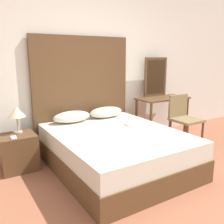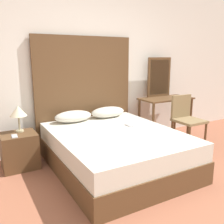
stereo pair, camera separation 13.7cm
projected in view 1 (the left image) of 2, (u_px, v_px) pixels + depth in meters
The scene contains 13 objects.
ground_plane at pixel (192, 210), 2.47m from camera, with size 16.00×16.00×0.00m, color #9E5B42.
wall_back at pixel (87, 64), 4.04m from camera, with size 10.00×0.06×2.70m.
bed at pixel (116, 150), 3.34m from camera, with size 1.55×1.91×0.51m.
headboard at pixel (83, 93), 4.01m from camera, with size 1.63×0.05×1.79m.
pillow_left at pixel (72, 117), 3.74m from camera, with size 0.57×0.29×0.17m.
pillow_right at pixel (106, 112), 4.05m from camera, with size 0.57×0.29×0.17m.
phone_on_bed at pixel (128, 125), 3.58m from camera, with size 0.08×0.15×0.01m.
nightstand at pixel (18, 152), 3.30m from camera, with size 0.46×0.41×0.48m.
table_lamp at pixel (17, 113), 3.28m from camera, with size 0.22×0.22×0.36m.
phone_on_nightstand at pixel (14, 137), 3.13m from camera, with size 0.08×0.15×0.01m.
vanity_desk at pixel (162, 105), 4.55m from camera, with size 0.96×0.48×0.75m.
vanity_mirror at pixel (156, 77), 4.62m from camera, with size 0.51×0.03×0.71m.
chair at pixel (183, 116), 4.14m from camera, with size 0.42×0.44×0.85m.
Camera 1 is at (-1.83, -1.44, 1.49)m, focal length 40.00 mm.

